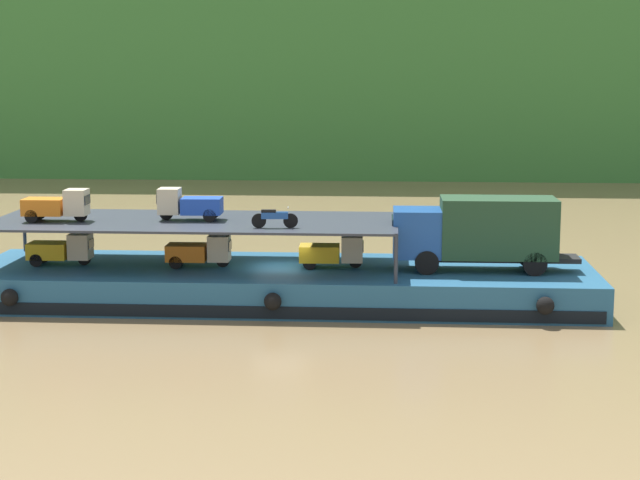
{
  "coord_description": "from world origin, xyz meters",
  "views": [
    {
      "loc": [
        4.65,
        -44.02,
        10.02
      ],
      "look_at": [
        1.61,
        0.0,
        2.7
      ],
      "focal_mm": 58.77,
      "sensor_mm": 36.0,
      "label": 1
    }
  ],
  "objects": [
    {
      "name": "ground_plane",
      "position": [
        0.0,
        0.0,
        0.0
      ],
      "size": [
        400.0,
        400.0,
        0.0
      ],
      "primitive_type": "plane",
      "color": "olive"
    },
    {
      "name": "cargo_barge",
      "position": [
        0.0,
        -0.02,
        0.75
      ],
      "size": [
        26.66,
        7.82,
        1.5
      ],
      "color": "#23567A",
      "rests_on": "ground"
    },
    {
      "name": "covered_lorry",
      "position": [
        8.35,
        -0.19,
        3.19
      ],
      "size": [
        7.87,
        2.35,
        3.1
      ],
      "color": "#1E4C99",
      "rests_on": "cargo_barge"
    },
    {
      "name": "cargo_rack",
      "position": [
        -3.8,
        0.0,
        3.43
      ],
      "size": [
        17.46,
        6.46,
        2.0
      ],
      "color": "#2D333D",
      "rests_on": "cargo_barge"
    },
    {
      "name": "mini_truck_lower_stern",
      "position": [
        -9.65,
        -0.14,
        2.19
      ],
      "size": [
        2.75,
        1.21,
        1.38
      ],
      "color": "gold",
      "rests_on": "cargo_barge"
    },
    {
      "name": "mini_truck_lower_aft",
      "position": [
        -3.56,
        -0.2,
        2.19
      ],
      "size": [
        2.76,
        1.23,
        1.38
      ],
      "color": "orange",
      "rests_on": "cargo_barge"
    },
    {
      "name": "mini_truck_lower_mid",
      "position": [
        2.15,
        0.02,
        2.19
      ],
      "size": [
        2.77,
        1.24,
        1.38
      ],
      "color": "gold",
      "rests_on": "cargo_barge"
    },
    {
      "name": "mini_truck_upper_stern",
      "position": [
        -9.57,
        -0.72,
        4.19
      ],
      "size": [
        2.76,
        1.23,
        1.38
      ],
      "color": "orange",
      "rests_on": "cargo_rack"
    },
    {
      "name": "mini_truck_upper_mid",
      "position": [
        -4.03,
        0.01,
        4.19
      ],
      "size": [
        2.77,
        1.24,
        1.38
      ],
      "color": "#1E47B7",
      "rests_on": "cargo_rack"
    },
    {
      "name": "motorcycle_upper_port",
      "position": [
        -0.13,
        -1.94,
        3.93
      ],
      "size": [
        1.9,
        0.55,
        0.87
      ],
      "color": "black",
      "rests_on": "cargo_rack"
    }
  ]
}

